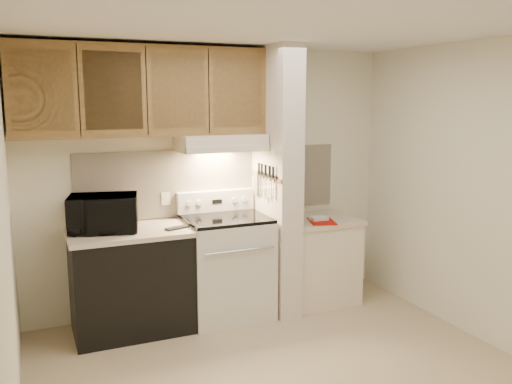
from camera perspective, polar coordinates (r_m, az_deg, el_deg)
floor at (r=4.31m, az=2.52°, el=-18.20°), size 3.60×3.60×0.00m
ceiling at (r=3.83m, az=2.82°, el=16.95°), size 3.60×3.60×0.00m
wall_back at (r=5.25m, az=-4.51°, el=1.33°), size 3.60×2.50×0.02m
wall_left at (r=3.51m, az=-24.89°, el=-3.85°), size 0.02×3.00×2.50m
wall_right at (r=4.93m, az=21.83°, el=0.09°), size 0.02×3.00×2.50m
backsplash at (r=5.24m, az=-4.47°, el=1.15°), size 2.60×0.02×0.63m
range_body at (r=5.11m, az=-3.13°, el=-7.99°), size 0.76×0.65×0.92m
oven_window at (r=4.82m, az=-1.82°, el=-8.61°), size 0.50×0.01×0.30m
oven_handle at (r=4.72m, az=-1.66°, el=-6.21°), size 0.65×0.02×0.02m
cooktop at (r=4.99m, az=-3.18°, el=-2.79°), size 0.74×0.64×0.03m
range_backguard at (r=5.23m, az=-4.27°, el=-0.93°), size 0.76×0.08×0.20m
range_display at (r=5.19m, az=-4.12°, el=-1.01°), size 0.10×0.01×0.04m
range_knob_left_outer at (r=5.10m, az=-7.08°, el=-1.25°), size 0.05×0.02×0.05m
range_knob_left_inner at (r=5.13m, az=-6.00°, el=-1.16°), size 0.05×0.02×0.05m
range_knob_right_inner at (r=5.25m, az=-2.25°, el=-0.87°), size 0.05×0.02×0.05m
range_knob_right_outer at (r=5.28m, az=-1.24°, el=-0.79°), size 0.05×0.02×0.05m
dishwasher_front at (r=4.92m, az=-12.97°, el=-9.29°), size 1.00×0.63×0.87m
left_countertop at (r=4.79m, az=-13.18°, el=-4.14°), size 1.04×0.67×0.04m
spoon_rest at (r=4.75m, az=-8.18°, el=-3.73°), size 0.25×0.15×0.02m
teal_jar at (r=4.94m, az=-17.67°, el=-3.08°), size 0.11×0.11×0.10m
outlet at (r=5.12m, az=-9.49°, el=-0.70°), size 0.08×0.01×0.12m
microwave at (r=4.76m, az=-15.79°, el=-2.18°), size 0.63×0.49×0.31m
partition_pillar at (r=5.12m, az=2.17°, el=1.13°), size 0.22×0.70×2.50m
pillar_trim at (r=5.06m, az=0.99°, el=1.61°), size 0.01×0.70×0.04m
knife_strip at (r=5.01m, az=1.16°, el=1.76°), size 0.02×0.42×0.04m
knife_blade_a at (r=4.88m, az=1.79°, el=0.35°), size 0.01×0.03×0.16m
knife_handle_a at (r=4.86m, az=1.81°, el=2.09°), size 0.02×0.02×0.10m
knife_blade_b at (r=4.97m, az=1.35°, el=0.40°), size 0.01×0.04×0.18m
knife_handle_b at (r=4.92m, az=1.47°, el=2.19°), size 0.02×0.02×0.10m
knife_blade_c at (r=5.03m, az=1.03°, el=0.40°), size 0.01×0.04×0.20m
knife_handle_c at (r=5.00m, az=1.03°, el=2.32°), size 0.02×0.02×0.10m
knife_blade_d at (r=5.09m, az=0.67°, el=0.75°), size 0.01×0.04×0.16m
knife_handle_d at (r=5.08m, az=0.62°, el=2.44°), size 0.02×0.02×0.10m
knife_blade_e at (r=5.16m, az=0.36°, el=0.75°), size 0.01×0.04×0.18m
knife_handle_e at (r=5.15m, az=0.31°, el=2.53°), size 0.02×0.02×0.10m
oven_mitt at (r=5.22m, az=0.06°, el=1.05°), size 0.03×0.09×0.22m
right_cab_base at (r=5.52m, az=6.47°, el=-7.29°), size 0.70×0.60×0.81m
right_countertop at (r=5.41m, az=6.55°, el=-2.99°), size 0.74×0.64×0.04m
red_folder at (r=5.26m, az=6.95°, el=-3.09°), size 0.31×0.37×0.01m
white_box at (r=5.29m, az=6.63°, el=-2.81°), size 0.17×0.11×0.04m
range_hood at (r=5.00m, az=-3.75°, el=5.24°), size 0.78×0.44×0.15m
hood_lip at (r=4.81m, az=-2.90°, el=4.52°), size 0.78×0.04×0.06m
upper_cabinets at (r=4.84m, az=-11.84°, el=10.35°), size 2.18×0.33×0.77m
cab_door_a at (r=4.59m, az=-21.62°, el=9.91°), size 0.46×0.01×0.63m
cab_gap_a at (r=4.60m, az=-18.19°, el=10.11°), size 0.01×0.01×0.73m
cab_door_b at (r=4.64m, az=-14.78°, el=10.27°), size 0.46×0.01×0.63m
cab_gap_b at (r=4.69m, az=-11.43°, el=10.39°), size 0.01×0.01×0.73m
cab_door_c at (r=4.75m, az=-8.17°, el=10.47°), size 0.46×0.01×0.63m
cab_gap_c at (r=4.83m, az=-4.99°, el=10.52°), size 0.01×0.01×0.73m
cab_door_d at (r=4.92m, az=-1.93°, el=10.54°), size 0.46×0.01×0.63m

